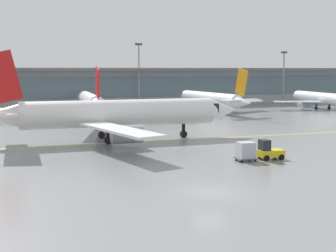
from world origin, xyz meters
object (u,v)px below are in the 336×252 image
at_px(gate_airplane_3, 210,99).
at_px(taxiing_regional_jet, 117,114).
at_px(baggage_tug, 269,151).
at_px(cargo_dolly_lead, 246,151).
at_px(gate_airplane_2, 90,101).
at_px(apron_light_mast_2, 139,73).
at_px(apron_light_mast_3, 283,75).
at_px(gate_airplane_4, 320,98).

distance_m(gate_airplane_3, taxiing_regional_jet, 41.90).
xyz_separation_m(taxiing_regional_jet, baggage_tug, (11.52, -17.90, -2.60)).
relative_size(taxiing_regional_jet, cargo_dolly_lead, 15.73).
distance_m(gate_airplane_2, gate_airplane_3, 25.57).
distance_m(baggage_tug, apron_light_mast_2, 67.06).
bearing_deg(gate_airplane_2, apron_light_mast_2, -39.63).
bearing_deg(cargo_dolly_lead, gate_airplane_3, 72.91).
bearing_deg(gate_airplane_2, taxiing_regional_jet, 179.34).
distance_m(apron_light_mast_2, apron_light_mast_3, 40.18).
relative_size(gate_airplane_4, apron_light_mast_2, 1.66).
height_order(gate_airplane_3, baggage_tug, gate_airplane_3).
height_order(gate_airplane_4, taxiing_regional_jet, taxiing_regional_jet).
xyz_separation_m(apron_light_mast_2, apron_light_mast_3, (40.13, -1.90, -0.76)).
relative_size(baggage_tug, apron_light_mast_3, 0.19).
relative_size(gate_airplane_3, taxiing_regional_jet, 0.82).
distance_m(gate_airplane_4, cargo_dolly_lead, 66.84).
bearing_deg(baggage_tug, gate_airplane_3, 75.70).
bearing_deg(taxiing_regional_jet, apron_light_mast_2, 72.34).
bearing_deg(apron_light_mast_2, taxiing_regional_jet, -110.71).
distance_m(gate_airplane_3, gate_airplane_4, 27.91).
relative_size(gate_airplane_4, cargo_dolly_lead, 11.52).
relative_size(cargo_dolly_lead, apron_light_mast_3, 0.16).
bearing_deg(apron_light_mast_2, gate_airplane_2, -134.58).
bearing_deg(gate_airplane_4, baggage_tug, 141.57).
height_order(baggage_tug, cargo_dolly_lead, baggage_tug).
relative_size(gate_airplane_3, gate_airplane_4, 1.12).
height_order(taxiing_regional_jet, cargo_dolly_lead, taxiing_regional_jet).
relative_size(apron_light_mast_2, apron_light_mast_3, 1.11).
height_order(gate_airplane_3, apron_light_mast_3, apron_light_mast_3).
xyz_separation_m(gate_airplane_2, apron_light_mast_2, (15.04, 15.26, 5.49)).
relative_size(gate_airplane_2, apron_light_mast_3, 2.13).
bearing_deg(gate_airplane_3, baggage_tug, 155.22).
height_order(gate_airplane_2, apron_light_mast_2, apron_light_mast_2).
bearing_deg(gate_airplane_2, gate_airplane_3, -90.87).
height_order(gate_airplane_2, baggage_tug, gate_airplane_2).
distance_m(gate_airplane_2, gate_airplane_4, 53.47).
xyz_separation_m(gate_airplane_4, taxiing_regional_jet, (-56.57, -29.18, 0.94)).
height_order(cargo_dolly_lead, apron_light_mast_2, apron_light_mast_2).
xyz_separation_m(gate_airplane_4, cargo_dolly_lead, (-47.66, -46.84, -1.51)).
bearing_deg(gate_airplane_4, taxiing_regional_jet, 122.59).
relative_size(gate_airplane_2, cargo_dolly_lead, 13.30).
distance_m(gate_airplane_2, cargo_dolly_lead, 51.13).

